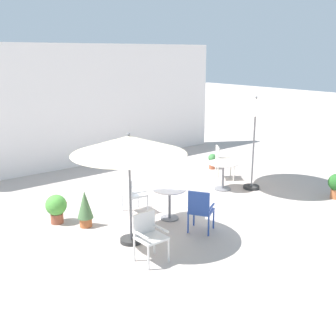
# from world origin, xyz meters

# --- Properties ---
(ground_plane) EXTENTS (60.00, 60.00, 0.00)m
(ground_plane) POSITION_xyz_m (0.00, 0.00, 0.00)
(ground_plane) COLOR #B3A59D
(villa_facade) EXTENTS (10.38, 0.30, 3.88)m
(villa_facade) POSITION_xyz_m (0.00, 4.69, 1.94)
(villa_facade) COLOR white
(villa_facade) RESTS_ON ground
(patio_umbrella_0) EXTENTS (2.18, 2.18, 2.20)m
(patio_umbrella_0) POSITION_xyz_m (-2.25, -1.24, 1.94)
(patio_umbrella_0) COLOR #2D2D2D
(patio_umbrella_0) RESTS_ON ground
(patio_umbrella_1) EXTENTS (2.45, 2.45, 2.52)m
(patio_umbrella_1) POSITION_xyz_m (2.19, -0.51, 2.29)
(patio_umbrella_1) COLOR #2D2D2D
(patio_umbrella_1) RESTS_ON ground
(cafe_table_0) EXTENTS (0.75, 0.75, 0.71)m
(cafe_table_0) POSITION_xyz_m (-0.92, -0.78, 0.50)
(cafe_table_0) COLOR white
(cafe_table_0) RESTS_ON ground
(cafe_table_1) EXTENTS (0.82, 0.82, 0.75)m
(cafe_table_1) POSITION_xyz_m (1.52, -0.06, 0.53)
(cafe_table_1) COLOR silver
(cafe_table_1) RESTS_ON ground
(patio_chair_0) EXTENTS (0.49, 0.52, 0.86)m
(patio_chair_0) POSITION_xyz_m (-1.37, 0.05, 0.50)
(patio_chair_0) COLOR silver
(patio_chair_0) RESTS_ON ground
(patio_chair_1) EXTENTS (0.62, 0.63, 0.92)m
(patio_chair_1) POSITION_xyz_m (-0.88, -1.74, 0.53)
(patio_chair_1) COLOR #2C4A9E
(patio_chair_1) RESTS_ON ground
(patio_chair_2) EXTENTS (0.69, 0.69, 0.98)m
(patio_chair_2) POSITION_xyz_m (2.19, 0.65, 0.55)
(patio_chair_2) COLOR silver
(patio_chair_2) RESTS_ON ground
(patio_chair_3) EXTENTS (0.49, 0.46, 0.88)m
(patio_chair_3) POSITION_xyz_m (-2.42, -2.05, 0.52)
(patio_chair_3) COLOR silver
(patio_chair_3) RESTS_ON ground
(potted_plant_0) EXTENTS (0.34, 0.34, 0.81)m
(potted_plant_0) POSITION_xyz_m (-2.59, 0.01, 0.43)
(potted_plant_0) COLOR #AF5A31
(potted_plant_0) RESTS_ON ground
(potted_plant_1) EXTENTS (0.48, 0.46, 0.65)m
(potted_plant_1) POSITION_xyz_m (-2.99, 0.58, 0.37)
(potted_plant_1) COLOR #974C36
(potted_plant_1) RESTS_ON ground
(potted_plant_3) EXTENTS (0.27, 0.27, 0.50)m
(potted_plant_3) POSITION_xyz_m (2.76, 1.60, 0.28)
(potted_plant_3) COLOR #AD5338
(potted_plant_3) RESTS_ON ground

